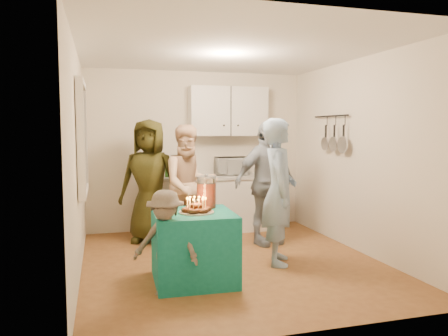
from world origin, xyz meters
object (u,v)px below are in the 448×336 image
object	(u,v)px
punch_jar	(206,193)
man_birthday	(279,192)
woman_back_left	(149,181)
child_near_left	(166,243)
woman_back_center	(189,185)
counter	(213,205)
microwave	(232,166)
party_table	(194,247)
woman_back_right	(266,183)

from	to	relation	value
punch_jar	man_birthday	world-z (taller)	man_birthday
woman_back_left	child_near_left	distance (m)	2.21
man_birthday	woman_back_center	distance (m)	1.47
woman_back_center	child_near_left	distance (m)	1.96
counter	woman_back_center	bearing A→B (deg)	-126.37
microwave	child_near_left	distance (m)	3.00
counter	party_table	size ratio (longest dim) A/B	2.59
counter	child_near_left	bearing A→B (deg)	-114.10
woman_back_right	party_table	bearing A→B (deg)	-153.26
woman_back_center	counter	bearing A→B (deg)	46.70
woman_back_left	counter	bearing A→B (deg)	45.49
microwave	punch_jar	size ratio (longest dim) A/B	1.55
punch_jar	woman_back_center	bearing A→B (deg)	87.27
counter	microwave	size ratio (longest dim) A/B	4.18
punch_jar	woman_back_right	xyz separation A→B (m)	(1.12, 1.01, -0.04)
woman_back_left	child_near_left	bearing A→B (deg)	-66.71
punch_jar	woman_back_right	size ratio (longest dim) A/B	0.19
counter	microwave	world-z (taller)	microwave
microwave	woman_back_left	bearing A→B (deg)	-162.31
woman_back_left	child_near_left	world-z (taller)	woman_back_left
child_near_left	man_birthday	bearing A→B (deg)	55.00
woman_back_right	punch_jar	bearing A→B (deg)	-154.75
party_table	woman_back_right	xyz separation A→B (m)	(1.32, 1.26, 0.51)
party_table	child_near_left	distance (m)	0.49
party_table	woman_back_center	size ratio (longest dim) A/B	0.49
punch_jar	man_birthday	distance (m)	0.95
woman_back_center	microwave	bearing A→B (deg)	33.52
counter	child_near_left	world-z (taller)	child_near_left
microwave	woman_back_center	world-z (taller)	woman_back_center
microwave	man_birthday	xyz separation A→B (m)	(0.02, -1.90, -0.16)
punch_jar	woman_back_right	distance (m)	1.51
counter	punch_jar	size ratio (longest dim) A/B	6.47
party_table	man_birthday	bearing A→B (deg)	17.04
counter	punch_jar	distance (m)	2.15
woman_back_center	woman_back_right	distance (m)	1.09
punch_jar	woman_back_left	distance (m)	1.68
party_table	punch_jar	bearing A→B (deg)	50.70
man_birthday	woman_back_center	xyz separation A→B (m)	(-0.88, 1.17, -0.03)
woman_back_left	woman_back_center	distance (m)	0.63
counter	man_birthday	size ratio (longest dim) A/B	1.23
counter	woman_back_center	size ratio (longest dim) A/B	1.28
microwave	woman_back_center	distance (m)	1.14
party_table	punch_jar	xyz separation A→B (m)	(0.20, 0.25, 0.55)
man_birthday	woman_back_right	size ratio (longest dim) A/B	1.00
punch_jar	child_near_left	xyz separation A→B (m)	(-0.55, -0.56, -0.40)
counter	man_birthday	xyz separation A→B (m)	(0.34, -1.90, 0.46)
woman_back_right	counter	bearing A→B (deg)	100.99
woman_back_center	woman_back_left	bearing A→B (deg)	140.46
microwave	child_near_left	size ratio (longest dim) A/B	0.50
punch_jar	woman_back_right	bearing A→B (deg)	42.11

